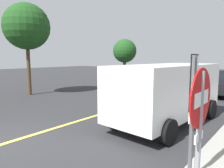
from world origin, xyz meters
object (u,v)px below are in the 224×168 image
(car_blue_far_lane, at_px, (132,82))
(tree_centre_verge, at_px, (125,51))
(speed_limit_sign, at_px, (193,97))
(stop_sign, at_px, (199,127))
(car_black_approaching, at_px, (221,82))
(tree_left_verge, at_px, (27,27))
(white_van, at_px, (168,90))

(car_blue_far_lane, relative_size, tree_centre_verge, 0.96)
(speed_limit_sign, height_order, car_blue_far_lane, speed_limit_sign)
(tree_centre_verge, bearing_deg, stop_sign, -140.97)
(speed_limit_sign, height_order, car_black_approaching, speed_limit_sign)
(car_black_approaching, relative_size, tree_left_verge, 0.78)
(tree_left_verge, xyz_separation_m, tree_centre_verge, (9.46, -0.87, -1.35))
(white_van, xyz_separation_m, car_blue_far_lane, (4.72, 4.75, -0.47))
(car_blue_far_lane, height_order, car_black_approaching, car_black_approaching)
(tree_left_verge, bearing_deg, white_van, -89.48)
(car_blue_far_lane, relative_size, tree_left_verge, 0.69)
(stop_sign, bearing_deg, car_blue_far_lane, 37.99)
(white_van, relative_size, car_black_approaching, 1.16)
(white_van, relative_size, tree_centre_verge, 1.26)
(white_van, height_order, car_blue_far_lane, white_van)
(speed_limit_sign, bearing_deg, tree_centre_verge, 40.23)
(stop_sign, bearing_deg, tree_centre_verge, 39.03)
(white_van, distance_m, car_black_approaching, 7.84)
(speed_limit_sign, xyz_separation_m, white_van, (3.45, 2.06, -0.50))
(stop_sign, height_order, speed_limit_sign, speed_limit_sign)
(stop_sign, relative_size, white_van, 0.44)
(car_blue_far_lane, distance_m, tree_centre_verge, 6.57)
(stop_sign, distance_m, car_black_approaching, 12.66)
(white_van, height_order, tree_left_verge, tree_left_verge)
(car_blue_far_lane, xyz_separation_m, car_black_approaching, (3.10, -4.88, 0.04))
(speed_limit_sign, distance_m, car_blue_far_lane, 10.68)
(car_blue_far_lane, xyz_separation_m, tree_left_verge, (-4.81, 4.92, 3.61))
(stop_sign, xyz_separation_m, tree_centre_verge, (13.96, 11.31, 1.46))
(white_van, xyz_separation_m, car_black_approaching, (7.83, -0.13, -0.43))
(car_black_approaching, bearing_deg, white_van, 179.08)
(speed_limit_sign, xyz_separation_m, car_black_approaching, (11.28, 1.93, -0.92))
(car_blue_far_lane, xyz_separation_m, tree_centre_verge, (4.65, 4.05, 2.26))
(speed_limit_sign, distance_m, tree_left_verge, 12.48)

